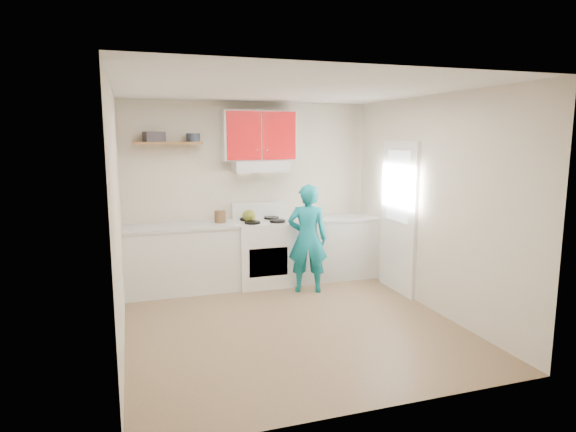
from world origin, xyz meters
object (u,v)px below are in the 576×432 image
object	(u,v)px
kettle	(249,215)
tin	(193,138)
stove	(263,253)
person	(308,239)
crock	(220,217)

from	to	relation	value
kettle	tin	bearing A→B (deg)	170.74
tin	kettle	bearing A→B (deg)	-9.79
stove	person	size ratio (longest dim) A/B	0.62
stove	tin	bearing A→B (deg)	168.74
stove	kettle	bearing A→B (deg)	162.83
kettle	stove	bearing A→B (deg)	-16.64
kettle	person	world-z (taller)	person
crock	person	size ratio (longest dim) A/B	0.13
stove	person	bearing A→B (deg)	-46.90
person	stove	bearing A→B (deg)	-27.64
kettle	crock	world-z (taller)	crock
tin	crock	bearing A→B (deg)	-20.88
person	kettle	bearing A→B (deg)	-21.66
stove	person	world-z (taller)	person
kettle	crock	xyz separation A→B (m)	(-0.41, 0.00, -0.01)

